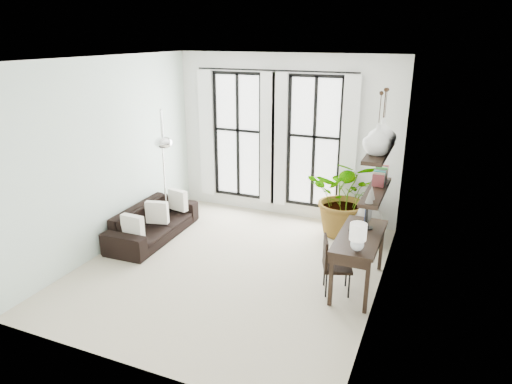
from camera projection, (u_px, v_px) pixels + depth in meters
The scene contains 16 objects.
floor at pixel (231, 267), 7.27m from camera, with size 5.00×5.00×0.00m, color #BEB397.
ceiling at pixel (227, 59), 6.22m from camera, with size 5.00×5.00×0.00m, color white.
wall_left at pixel (107, 156), 7.57m from camera, with size 5.00×5.00×0.00m, color silver.
wall_right at pixel (385, 190), 5.92m from camera, with size 5.00×5.00×0.00m, color white.
wall_back at pixel (285, 138), 8.92m from camera, with size 4.50×4.50×0.00m, color white.
windows at pixel (274, 140), 8.95m from camera, with size 3.26×0.13×2.65m.
wall_shelves at pixel (378, 175), 6.13m from camera, with size 0.25×1.30×0.60m.
sofa at pixel (153, 222), 8.26m from camera, with size 2.02×0.79×0.59m, color black.
throw_pillows at pixel (157, 212), 8.15m from camera, with size 0.40×1.52×0.40m.
plant at pixel (346, 197), 8.23m from camera, with size 1.33×1.15×1.48m, color #2D7228.
desk at pixel (359, 240), 6.43m from camera, with size 0.59×1.40×1.22m.
desk_chair at pixel (332, 262), 6.43m from camera, with size 0.50×0.50×0.84m.
arc_lamp at pixel (162, 141), 8.02m from camera, with size 0.73×0.86×2.31m.
buddha at pixel (368, 223), 7.95m from camera, with size 0.52×0.52×0.94m.
vase_a at pixel (378, 140), 5.70m from camera, with size 0.37×0.37×0.38m, color white.
vase_b at pixel (382, 134), 6.05m from camera, with size 0.37×0.37×0.38m, color white.
Camera 1 is at (2.86, -5.82, 3.51)m, focal length 32.00 mm.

